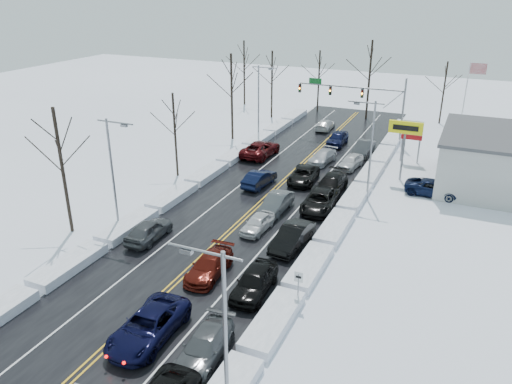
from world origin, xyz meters
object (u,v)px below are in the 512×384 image
at_px(traffic_signal_mast, 362,96).
at_px(tires_plus_sign, 405,132).
at_px(oncoming_car_0, 259,186).
at_px(flagpole, 466,98).

distance_m(traffic_signal_mast, tires_plus_sign, 13.92).
bearing_deg(oncoming_car_0, traffic_signal_mast, -100.17).
bearing_deg(traffic_signal_mast, oncoming_car_0, -105.14).
height_order(traffic_signal_mast, tires_plus_sign, traffic_signal_mast).
height_order(traffic_signal_mast, oncoming_car_0, traffic_signal_mast).
relative_size(flagpole, oncoming_car_0, 2.16).
relative_size(tires_plus_sign, oncoming_car_0, 1.30).
height_order(traffic_signal_mast, flagpole, flagpole).
relative_size(traffic_signal_mast, flagpole, 1.33).
distance_m(tires_plus_sign, flagpole, 14.79).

